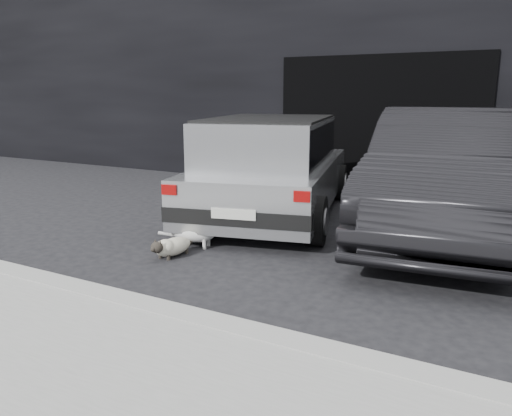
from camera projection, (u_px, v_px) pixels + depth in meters
The scene contains 9 objects.
ground at pixel (225, 232), 6.92m from camera, with size 80.00×80.00×0.00m, color black.
building_facade at pixel (405, 65), 11.04m from camera, with size 34.00×4.00×5.00m, color black.
garage_opening at pixel (378, 124), 9.59m from camera, with size 4.00×0.10×2.60m, color black.
curb at pixel (163, 313), 4.21m from camera, with size 18.00×0.25×0.12m, color gray.
sidewalk at pixel (44, 385), 3.19m from camera, with size 18.00×2.20×0.11m, color gray.
silver_hatchback at pixel (271, 163), 7.65m from camera, with size 2.80×4.47×1.53m.
second_car at pixel (447, 172), 6.69m from camera, with size 1.78×5.12×1.69m, color black.
cat_siamese at pixel (171, 247), 5.83m from camera, with size 0.31×0.78×0.27m.
cat_white at pixel (196, 232), 6.21m from camera, with size 0.83×0.41×0.40m.
Camera 1 is at (3.55, -5.66, 1.87)m, focal length 35.00 mm.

